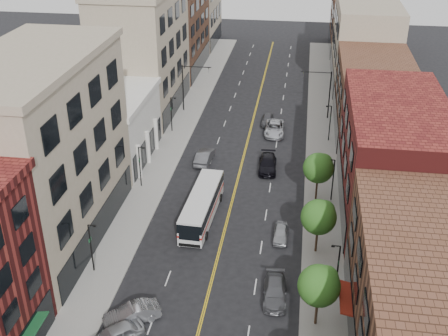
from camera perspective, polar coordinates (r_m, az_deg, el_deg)
The scene contains 31 objects.
sidewalk_left at distance 75.84m, azimuth -5.40°, elevation 2.17°, with size 4.00×110.00×0.15m, color gray.
sidewalk_right at distance 73.99m, azimuth 9.85°, elevation 1.18°, with size 4.00×110.00×0.15m, color gray.
bldg_l_tanoffice at distance 55.69m, azimuth -18.06°, elevation 1.11°, with size 10.00×22.00×18.00m, color gray.
bldg_l_white at distance 72.68m, azimuth -11.65°, elevation 3.92°, with size 10.00×14.00×8.00m, color silver.
bldg_l_far_a at distance 86.18m, azimuth -8.29°, elevation 11.55°, with size 10.00×20.00×18.00m, color gray.
bldg_l_far_b at distance 105.23m, azimuth -5.21°, elevation 13.84°, with size 10.00×20.00×15.00m, color brown.
bldg_r_near at distance 43.04m, azimuth 20.36°, elevation -14.49°, with size 10.00×26.00×10.00m, color brown.
bldg_r_mid at distance 62.26m, azimuth 16.79°, elevation 1.11°, with size 10.00×22.00×12.00m, color #5B1818.
bldg_r_far_a at distance 81.82m, azimuth 15.01°, elevation 7.04°, with size 10.00×20.00×10.00m, color brown.
bldg_r_far_b at distance 101.16m, azimuth 14.09°, elevation 12.27°, with size 10.00×22.00×14.00m, color gray.
bldg_r_far_c at distance 120.85m, azimuth 13.30°, elevation 14.09°, with size 10.00×18.00×11.00m, color brown.
tree_r_1 at distance 45.58m, azimuth 9.74°, elevation -11.57°, with size 3.40×3.40×5.59m.
tree_r_2 at distance 53.72m, azimuth 9.69°, elevation -4.83°, with size 3.40×3.40×5.59m.
tree_r_3 at distance 62.39m, azimuth 9.65°, elevation 0.09°, with size 3.40×3.40×5.59m.
lamp_l_1 at distance 52.47m, azimuth -13.34°, elevation -7.64°, with size 0.81×0.55×5.05m.
lamp_l_2 at distance 65.32m, azimuth -8.52°, elevation 0.37°, with size 0.81×0.55×5.05m.
lamp_l_3 at distance 79.32m, azimuth -5.35°, elevation 5.65°, with size 0.81×0.55×5.05m.
lamp_r_1 at distance 49.49m, azimuth 11.44°, elevation -9.84°, with size 0.81×0.55×5.05m.
lamp_r_2 at distance 62.95m, azimuth 10.99°, elevation -0.97°, with size 0.81×0.55×5.05m.
lamp_r_3 at distance 77.39m, azimuth 10.70°, elevation 4.69°, with size 0.81×0.55×5.05m.
signal_mast_left at distance 85.88m, azimuth -3.73°, elevation 8.67°, with size 4.49×0.18×7.20m.
signal_mast_right at distance 84.21m, azimuth 10.22°, elevation 7.89°, with size 4.49×0.18×7.20m.
city_bus at distance 59.39m, azimuth -2.25°, elevation -3.73°, with size 3.10×11.47×2.93m.
car_angle_a at distance 46.34m, azimuth -11.06°, elevation -16.41°, with size 1.93×4.79×1.63m, color #A9ACB1.
car_angle_b at distance 48.00m, azimuth -9.34°, elevation -14.43°, with size 1.63×4.68×1.54m, color #989A9F.
car_parked_mid at distance 49.79m, azimuth 5.19°, elevation -12.39°, with size 1.98×4.86×1.41m, color #515257.
car_parked_far at distance 57.05m, azimuth 5.78°, elevation -6.60°, with size 1.51×3.74×1.28m, color #999CA0.
car_lane_behind at distance 71.19m, azimuth -2.01°, elevation 1.15°, with size 1.73×4.96×1.64m, color #494A4E.
car_lane_a at distance 69.64m, azimuth 4.45°, elevation 0.41°, with size 2.18×5.36×1.56m, color black.
car_lane_b at distance 79.53m, azimuth 5.15°, elevation 4.04°, with size 2.71×5.88×1.63m, color silver.
car_lane_c at distance 82.68m, azimuth 4.44°, elevation 4.93°, with size 1.64×4.08×1.39m, color #47474C.
Camera 1 is at (6.94, -31.30, 32.77)m, focal length 45.00 mm.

